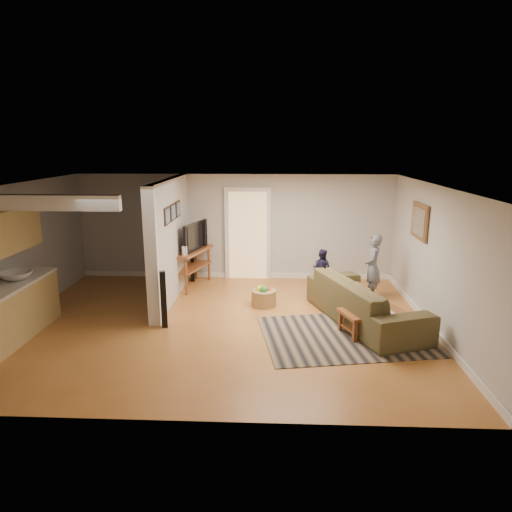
# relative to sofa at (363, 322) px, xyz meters

# --- Properties ---
(ground) EXTENTS (7.50, 7.50, 0.00)m
(ground) POSITION_rel_sofa_xyz_m (-2.60, -0.22, 0.00)
(ground) COLOR #965F26
(ground) RESTS_ON ground
(room_shell) EXTENTS (7.54, 6.02, 2.52)m
(room_shell) POSITION_rel_sofa_xyz_m (-3.67, 0.21, 1.46)
(room_shell) COLOR silver
(room_shell) RESTS_ON ground
(area_rug) EXTENTS (3.11, 2.49, 0.01)m
(area_rug) POSITION_rel_sofa_xyz_m (-0.42, -0.66, 0.01)
(area_rug) COLOR black
(area_rug) RESTS_ON ground
(sofa) EXTENTS (1.97, 2.97, 0.81)m
(sofa) POSITION_rel_sofa_xyz_m (0.00, 0.00, 0.00)
(sofa) COLOR #4D3C26
(sofa) RESTS_ON ground
(coffee_table) EXTENTS (1.20, 0.95, 0.62)m
(coffee_table) POSITION_rel_sofa_xyz_m (0.04, -0.50, 0.32)
(coffee_table) COLOR brown
(coffee_table) RESTS_ON ground
(tv_console) EXTENTS (0.87, 1.46, 1.18)m
(tv_console) POSITION_rel_sofa_xyz_m (-3.54, 1.97, 0.78)
(tv_console) COLOR brown
(tv_console) RESTS_ON ground
(speaker_left) EXTENTS (0.13, 0.13, 1.04)m
(speaker_left) POSITION_rel_sofa_xyz_m (-3.60, -0.42, 0.52)
(speaker_left) COLOR black
(speaker_left) RESTS_ON ground
(speaker_right) EXTENTS (0.10, 0.10, 0.87)m
(speaker_right) POSITION_rel_sofa_xyz_m (-3.60, 2.38, 0.44)
(speaker_right) COLOR black
(speaker_right) RESTS_ON ground
(toy_basket) EXTENTS (0.50, 0.50, 0.44)m
(toy_basket) POSITION_rel_sofa_xyz_m (-1.86, 0.78, 0.18)
(toy_basket) COLOR olive
(toy_basket) RESTS_ON ground
(child) EXTENTS (0.43, 0.56, 1.37)m
(child) POSITION_rel_sofa_xyz_m (0.40, 1.33, 0.00)
(child) COLOR slate
(child) RESTS_ON ground
(toddler) EXTENTS (0.56, 0.52, 0.92)m
(toddler) POSITION_rel_sofa_xyz_m (-0.60, 1.94, 0.00)
(toddler) COLOR #201F41
(toddler) RESTS_ON ground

